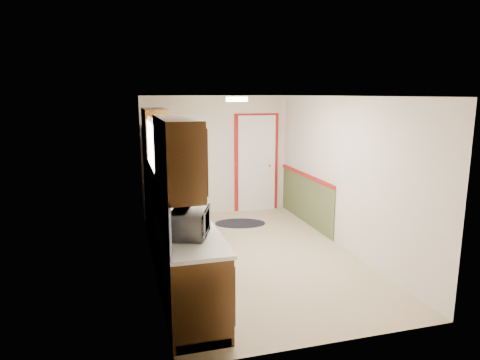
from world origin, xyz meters
TOP-DOWN VIEW (x-y plane):
  - room_shell at (0.00, 0.00)m, footprint 3.20×5.20m
  - kitchen_run at (-1.24, -0.29)m, footprint 0.63×4.00m
  - back_wall_trim at (0.99, 2.21)m, footprint 1.12×2.30m
  - ceiling_fixture at (-0.30, -0.20)m, footprint 0.30×0.30m
  - microwave at (-1.20, -1.60)m, footprint 0.46×0.60m
  - refrigerator at (-1.00, 2.05)m, footprint 0.85×0.82m
  - rug at (0.25, 1.59)m, footprint 1.08×0.83m
  - cooktop at (-1.19, 1.40)m, footprint 0.48×0.58m

SIDE VIEW (x-z plane):
  - rug at x=0.25m, z-range 0.00..0.01m
  - kitchen_run at x=-1.24m, z-range -0.29..1.91m
  - back_wall_trim at x=0.99m, z-range -0.15..1.93m
  - refrigerator at x=-1.00m, z-range 0.00..1.89m
  - cooktop at x=-1.19m, z-range 0.94..0.96m
  - microwave at x=-1.20m, z-range 0.94..1.30m
  - room_shell at x=0.00m, z-range -0.06..2.46m
  - ceiling_fixture at x=-0.30m, z-range 2.33..2.39m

